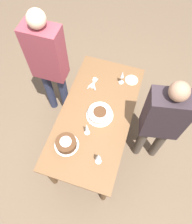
% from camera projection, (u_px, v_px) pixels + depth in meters
% --- Properties ---
extents(ground_plane, '(12.00, 12.00, 0.00)m').
position_uv_depth(ground_plane, '(96.00, 139.00, 3.12)').
color(ground_plane, brown).
extents(dining_table, '(1.60, 0.80, 0.74)m').
position_uv_depth(dining_table, '(96.00, 119.00, 2.57)').
color(dining_table, brown).
rests_on(dining_table, ground_plane).
extents(cake_center_white, '(0.30, 0.30, 0.09)m').
position_uv_depth(cake_center_white, '(100.00, 114.00, 2.43)').
color(cake_center_white, white).
rests_on(cake_center_white, dining_table).
extents(cake_front_chocolate, '(0.26, 0.26, 0.10)m').
position_uv_depth(cake_front_chocolate, '(66.00, 143.00, 2.26)').
color(cake_front_chocolate, white).
rests_on(cake_front_chocolate, dining_table).
extents(wine_glass_near, '(0.06, 0.06, 0.21)m').
position_uv_depth(wine_glass_near, '(98.00, 157.00, 2.08)').
color(wine_glass_near, silver).
rests_on(wine_glass_near, dining_table).
extents(wine_glass_far, '(0.06, 0.06, 0.22)m').
position_uv_depth(wine_glass_far, '(87.00, 127.00, 2.24)').
color(wine_glass_far, silver).
rests_on(wine_glass_far, dining_table).
extents(wine_glass_extra, '(0.06, 0.06, 0.21)m').
position_uv_depth(wine_glass_extra, '(122.00, 75.00, 2.56)').
color(wine_glass_extra, silver).
rests_on(wine_glass_extra, dining_table).
extents(dessert_plate_left, '(0.16, 0.16, 0.01)m').
position_uv_depth(dessert_plate_left, '(132.00, 80.00, 2.70)').
color(dessert_plate_left, beige).
rests_on(dessert_plate_left, dining_table).
extents(fork_pile, '(0.20, 0.11, 0.02)m').
position_uv_depth(fork_pile, '(94.00, 83.00, 2.67)').
color(fork_pile, silver).
rests_on(fork_pile, dining_table).
extents(person_cutting, '(0.22, 0.40, 1.69)m').
position_uv_depth(person_cutting, '(48.00, 62.00, 2.48)').
color(person_cutting, '#2D334C').
rests_on(person_cutting, ground_plane).
extents(person_watching, '(0.29, 0.43, 1.56)m').
position_uv_depth(person_watching, '(162.00, 121.00, 2.21)').
color(person_watching, '#4C4238').
rests_on(person_watching, ground_plane).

